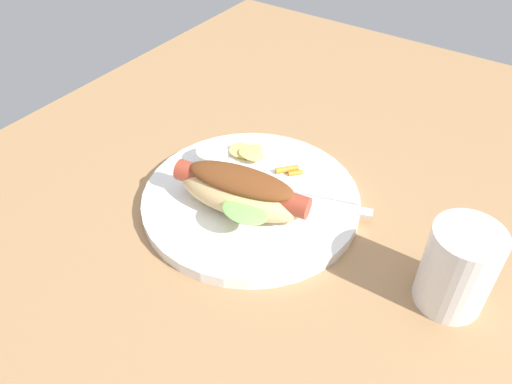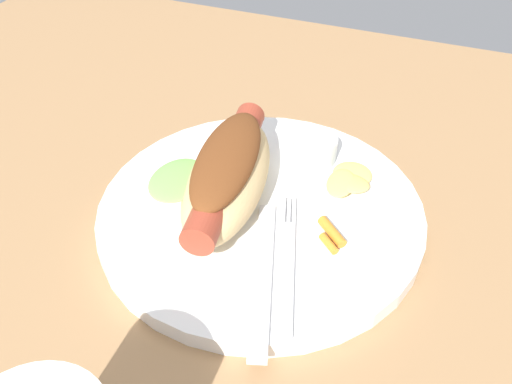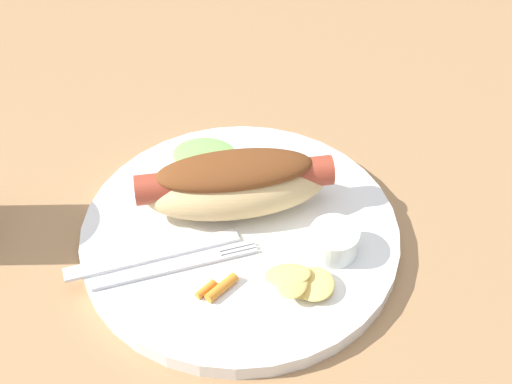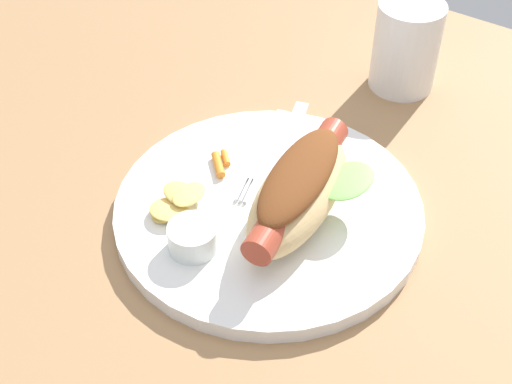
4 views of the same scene
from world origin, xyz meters
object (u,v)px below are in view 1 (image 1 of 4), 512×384
at_px(hot_dog, 241,191).
at_px(sauce_ramekin, 212,157).
at_px(carrot_garnish, 291,171).
at_px(drinking_cup, 458,268).
at_px(plate, 251,199).
at_px(fork, 306,192).
at_px(chips_pile, 246,152).
at_px(knife, 313,202).

height_order(hot_dog, sauce_ramekin, hot_dog).
height_order(carrot_garnish, drinking_cup, drinking_cup).
relative_size(plate, fork, 2.03).
bearing_deg(hot_dog, fork, -134.76).
xyz_separation_m(plate, carrot_garnish, (-0.07, 0.02, 0.01)).
height_order(plate, drinking_cup, drinking_cup).
xyz_separation_m(hot_dog, carrot_garnish, (-0.10, 0.01, -0.03)).
height_order(sauce_ramekin, fork, sauce_ramekin).
height_order(fork, drinking_cup, drinking_cup).
bearing_deg(sauce_ramekin, hot_dog, 58.88).
relative_size(hot_dog, fork, 1.27).
height_order(chips_pile, carrot_garnish, chips_pile).
relative_size(plate, carrot_garnish, 8.78).
xyz_separation_m(sauce_ramekin, carrot_garnish, (-0.05, 0.10, -0.01)).
distance_m(knife, drinking_cup, 0.20).
bearing_deg(knife, chips_pile, -33.17).
bearing_deg(sauce_ramekin, knife, 92.82).
relative_size(fork, chips_pile, 2.28).
bearing_deg(sauce_ramekin, plate, 74.05).
relative_size(fork, knife, 0.92).
bearing_deg(chips_pile, plate, 39.01).
xyz_separation_m(fork, knife, (0.01, 0.02, -0.00)).
relative_size(hot_dog, drinking_cup, 1.77).
distance_m(hot_dog, drinking_cup, 0.26).
relative_size(plate, hot_dog, 1.60).
distance_m(hot_dog, chips_pile, 0.11).
xyz_separation_m(hot_dog, chips_pile, (-0.10, -0.06, -0.02)).
relative_size(hot_dog, chips_pile, 2.89).
bearing_deg(plate, carrot_garnish, 163.91).
relative_size(sauce_ramekin, drinking_cup, 0.43).
xyz_separation_m(plate, knife, (-0.03, 0.08, 0.01)).
distance_m(chips_pile, drinking_cup, 0.33).
bearing_deg(drinking_cup, chips_pile, -102.53).
bearing_deg(drinking_cup, carrot_garnish, -106.76).
height_order(fork, chips_pile, chips_pile).
bearing_deg(hot_dog, chips_pile, -67.67).
bearing_deg(knife, plate, 4.36).
distance_m(carrot_garnish, drinking_cup, 0.26).
bearing_deg(plate, fork, 127.58).
bearing_deg(fork, drinking_cup, 149.05).
bearing_deg(drinking_cup, plate, -91.17).
bearing_deg(drinking_cup, fork, -103.48).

